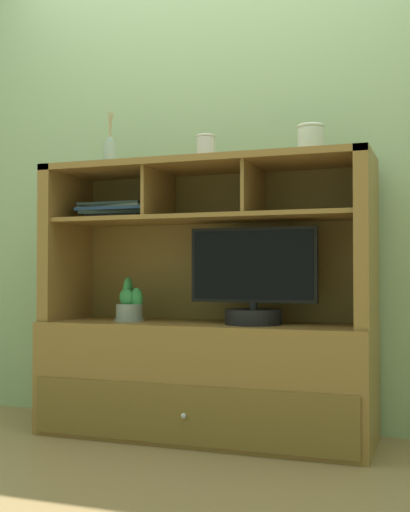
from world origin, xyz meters
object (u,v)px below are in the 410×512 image
(media_console, at_px, (205,349))
(tv_monitor, at_px, (253,286))
(accent_vase, at_px, (206,149))
(potted_orchid, at_px, (130,306))
(ceramic_vase, at_px, (311,140))
(magazine_stack_left, at_px, (120,211))
(diffuser_bottle, at_px, (110,154))

(media_console, bearing_deg, tv_monitor, -10.59)
(accent_vase, bearing_deg, potted_orchid, -175.29)
(media_console, relative_size, ceramic_vase, 11.26)
(potted_orchid, bearing_deg, accent_vase, 4.71)
(magazine_stack_left, height_order, accent_vase, accent_vase)
(potted_orchid, xyz_separation_m, accent_vase, (0.37, 0.03, 0.73))
(accent_vase, bearing_deg, ceramic_vase, -2.13)
(media_console, height_order, potted_orchid, media_console)
(media_console, relative_size, accent_vase, 11.85)
(media_console, height_order, accent_vase, accent_vase)
(diffuser_bottle, xyz_separation_m, ceramic_vase, (0.99, -0.01, -0.00))
(media_console, distance_m, potted_orchid, 0.42)
(tv_monitor, height_order, diffuser_bottle, diffuser_bottle)
(media_console, distance_m, ceramic_vase, 1.05)
(potted_orchid, distance_m, diffuser_bottle, 0.75)
(tv_monitor, relative_size, magazine_stack_left, 1.52)
(tv_monitor, height_order, potted_orchid, tv_monitor)
(potted_orchid, height_order, magazine_stack_left, magazine_stack_left)
(tv_monitor, bearing_deg, ceramic_vase, 7.21)
(media_console, bearing_deg, ceramic_vase, -1.51)
(media_console, xyz_separation_m, accent_vase, (0.00, 0.01, 0.93))
(diffuser_bottle, distance_m, accent_vase, 0.49)
(potted_orchid, height_order, accent_vase, accent_vase)
(potted_orchid, relative_size, magazine_stack_left, 0.55)
(magazine_stack_left, bearing_deg, potted_orchid, -34.76)
(potted_orchid, xyz_separation_m, magazine_stack_left, (-0.08, 0.06, 0.46))
(magazine_stack_left, relative_size, accent_vase, 2.94)
(magazine_stack_left, distance_m, accent_vase, 0.53)
(media_console, distance_m, magazine_stack_left, 0.80)
(diffuser_bottle, bearing_deg, magazine_stack_left, 43.73)
(ceramic_vase, height_order, accent_vase, ceramic_vase)
(tv_monitor, distance_m, diffuser_bottle, 0.97)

